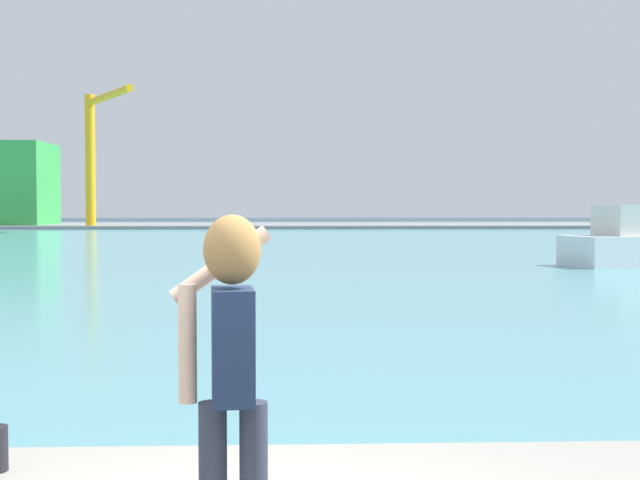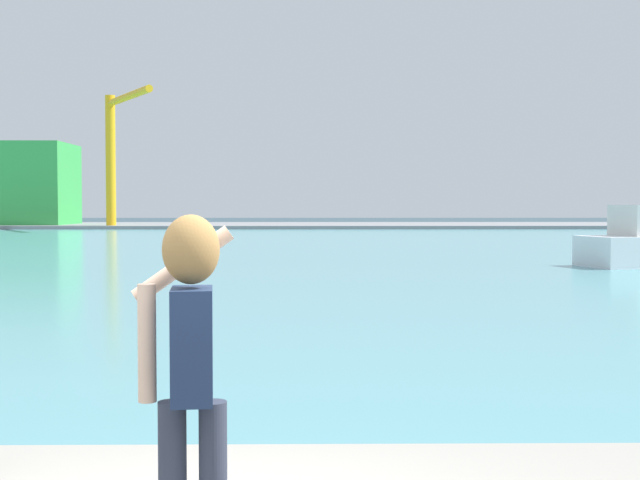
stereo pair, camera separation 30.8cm
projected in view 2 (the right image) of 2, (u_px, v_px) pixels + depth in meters
ground_plane at (299, 244)px, 54.45m from camera, size 220.00×220.00×0.00m
harbor_water at (299, 242)px, 56.45m from camera, size 140.00×100.00×0.02m
far_shore_dock at (303, 225)px, 96.40m from camera, size 140.00×20.00×0.35m
person_photographer at (190, 352)px, 4.25m from camera, size 0.53×0.55×1.74m
warehouse_left at (19, 184)px, 93.97m from camera, size 11.11×9.54×8.74m
port_crane at (116, 141)px, 86.37m from camera, size 6.85×11.96×13.22m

